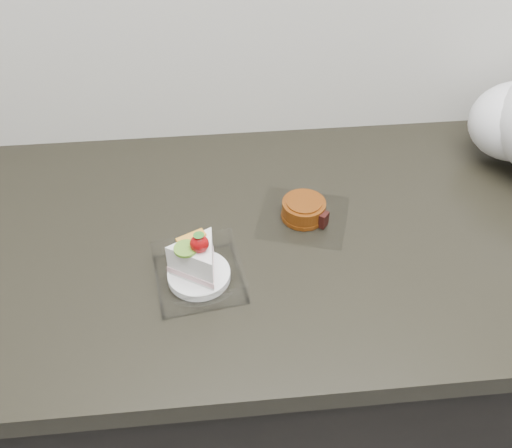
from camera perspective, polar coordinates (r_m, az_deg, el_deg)
counter at (r=1.36m, az=6.12°, el=-14.27°), size 2.04×0.64×0.90m
cake_tray at (r=0.90m, az=-5.80°, el=-4.34°), size 0.15×0.15×0.11m
mooncake_wrap at (r=1.01m, az=4.84°, el=1.31°), size 0.19×0.18×0.04m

